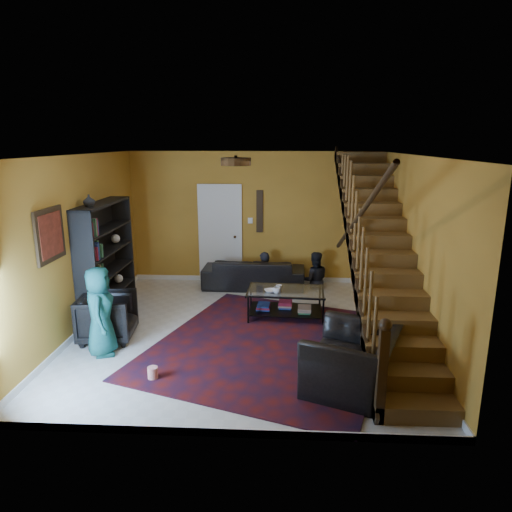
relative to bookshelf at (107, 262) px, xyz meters
The scene contains 21 objects.
floor 2.66m from the bookshelf, 14.01° to the right, with size 5.50×5.50×0.00m, color beige.
room 1.59m from the bookshelf, 34.27° to the left, with size 5.50×5.50×5.50m.
staircase 4.59m from the bookshelf, ahead, with size 0.95×5.02×3.18m.
bookshelf is the anchor object (origin of this frame).
door 2.73m from the bookshelf, 51.26° to the left, with size 0.82×0.05×2.05m, color silver.
framed_picture 1.70m from the bookshelf, 96.28° to the right, with size 0.04×0.74×0.74m, color maroon.
wall_hanging 3.38m from the bookshelf, 39.82° to the left, with size 0.14×0.03×0.90m, color black.
ceiling_fixture 3.30m from the bookshelf, 30.20° to the right, with size 0.40×0.40×0.10m, color #3F2814.
rug 3.22m from the bookshelf, 20.62° to the right, with size 3.25×3.71×0.02m, color #4C100D.
sofa 3.06m from the bookshelf, 34.72° to the left, with size 2.11×0.82×0.62m, color black.
armchair_left 1.24m from the bookshelf, 70.85° to the right, with size 0.78×0.81×0.73m, color black.
armchair_right 4.57m from the bookshelf, 30.43° to the right, with size 1.17×1.02×0.76m, color black.
person_adult_a 3.30m from the bookshelf, 33.21° to the left, with size 0.44×0.29×1.21m, color black.
person_adult_b 4.20m from the bookshelf, 25.14° to the left, with size 0.59×0.46×1.22m, color black.
person_child 1.62m from the bookshelf, 73.33° to the right, with size 0.64×0.42×1.31m, color #185B57.
coffee_table 3.18m from the bookshelf, ahead, with size 1.35×0.84×0.50m.
cup_a 2.99m from the bookshelf, ahead, with size 0.13×0.13×0.10m, color #999999.
cup_b 3.02m from the bookshelf, ahead, with size 0.10×0.10×0.09m, color #999999.
bowl 2.88m from the bookshelf, ahead, with size 0.20×0.20×0.05m, color #999999.
vase 1.24m from the bookshelf, 90.00° to the right, with size 0.18×0.18×0.19m, color #999999.
popcorn_bucket 2.75m from the bookshelf, 58.13° to the right, with size 0.13×0.13×0.15m, color red.
Camera 1 is at (0.60, -6.88, 3.00)m, focal length 32.00 mm.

